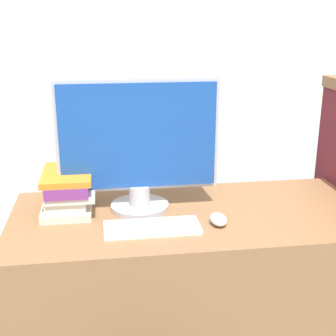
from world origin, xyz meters
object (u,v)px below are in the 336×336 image
Objects in this scene: book_stack at (68,192)px; far_chair at (139,124)px; monitor at (139,146)px; mouse at (218,219)px; keyboard at (152,228)px.

book_stack is 2.66m from far_chair.
monitor is 2.66m from far_chair.
book_stack is 0.30× the size of far_chair.
mouse is at bearing -34.80° from monitor.
book_stack is at bearing 159.48° from mouse.
book_stack is (-0.31, 0.22, 0.07)m from keyboard.
book_stack is (-0.28, 0.02, -0.18)m from monitor.
mouse is (0.28, -0.19, -0.24)m from monitor.
mouse is at bearing -34.62° from far_chair.
monitor is 0.33m from keyboard.
mouse is 0.36× the size of book_stack.
monitor is 2.27× the size of book_stack.
monitor is at bearing -3.33° from book_stack.
keyboard is at bearing -35.62° from book_stack.
keyboard is 0.39m from book_stack.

